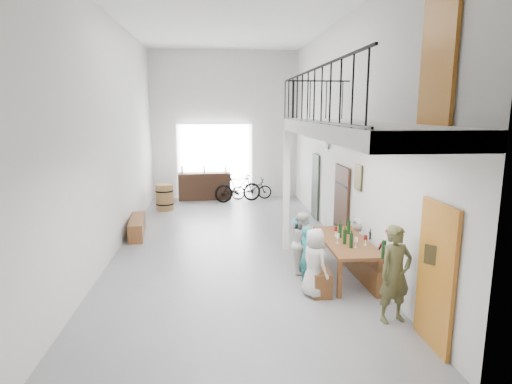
{
  "coord_description": "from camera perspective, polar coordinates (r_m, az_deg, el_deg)",
  "views": [
    {
      "loc": [
        -0.32,
        -10.29,
        3.34
      ],
      "look_at": [
        0.58,
        -0.5,
        1.44
      ],
      "focal_mm": 30.0,
      "sensor_mm": 36.0,
      "label": 1
    }
  ],
  "objects": [
    {
      "name": "guest_right_a",
      "position": [
        8.4,
        17.34,
        -8.48
      ],
      "size": [
        0.51,
        0.78,
        1.24
      ],
      "primitive_type": "imported",
      "rotation": [
        0.0,
        0.0,
        -1.25
      ],
      "color": "red",
      "rests_on": "ground"
    },
    {
      "name": "bench_wall",
      "position": [
        9.04,
        13.95,
        -9.43
      ],
      "size": [
        0.37,
        2.13,
        0.49
      ],
      "primitive_type": "cube",
      "rotation": [
        0.0,
        0.0,
        0.04
      ],
      "color": "brown",
      "rests_on": "ground"
    },
    {
      "name": "counter_bottles",
      "position": [
        16.12,
        -6.93,
        3.07
      ],
      "size": [
        1.69,
        0.18,
        0.28
      ],
      "color": "black",
      "rests_on": "serving_counter"
    },
    {
      "name": "guest_left_b",
      "position": [
        8.44,
        6.79,
        -8.3
      ],
      "size": [
        0.4,
        0.49,
        1.14
      ],
      "primitive_type": "imported",
      "rotation": [
        0.0,
        0.0,
        1.94
      ],
      "color": "#247478",
      "rests_on": "ground"
    },
    {
      "name": "host_standing",
      "position": [
        7.2,
        18.08,
        -10.38
      ],
      "size": [
        0.65,
        0.5,
        1.58
      ],
      "primitive_type": "imported",
      "rotation": [
        0.0,
        0.0,
        0.24
      ],
      "color": "#4E4E2C",
      "rests_on": "ground"
    },
    {
      "name": "guest_right_c",
      "position": [
        9.67,
        13.47,
        -6.34
      ],
      "size": [
        0.41,
        0.56,
        1.04
      ],
      "primitive_type": "imported",
      "rotation": [
        0.0,
        0.0,
        -1.4
      ],
      "color": "beige",
      "rests_on": "ground"
    },
    {
      "name": "right_wall_decor",
      "position": [
        9.09,
        14.26,
        0.48
      ],
      "size": [
        0.07,
        8.28,
        5.07
      ],
      "color": "#AC661B",
      "rests_on": "ground"
    },
    {
      "name": "side_bench",
      "position": [
        11.99,
        -15.57,
        -4.48
      ],
      "size": [
        0.55,
        1.71,
        0.47
      ],
      "primitive_type": "cube",
      "rotation": [
        0.0,
        0.0,
        0.11
      ],
      "color": "brown",
      "rests_on": "ground"
    },
    {
      "name": "bicycle_near",
      "position": [
        16.11,
        -0.6,
        0.43
      ],
      "size": [
        1.58,
        0.67,
        0.81
      ],
      "primitive_type": "imported",
      "rotation": [
        0.0,
        0.0,
        1.66
      ],
      "color": "black",
      "rests_on": "ground"
    },
    {
      "name": "guest_left_a",
      "position": [
        7.86,
        7.8,
        -9.31
      ],
      "size": [
        0.62,
        0.73,
        1.27
      ],
      "primitive_type": "imported",
      "rotation": [
        0.0,
        0.0,
        1.99
      ],
      "color": "beige",
      "rests_on": "ground"
    },
    {
      "name": "guest_left_c",
      "position": [
        8.97,
        6.26,
        -6.67
      ],
      "size": [
        0.55,
        0.67,
        1.27
      ],
      "primitive_type": "imported",
      "rotation": [
        0.0,
        0.0,
        1.45
      ],
      "color": "beige",
      "rests_on": "ground"
    },
    {
      "name": "oak_barrel",
      "position": [
        14.7,
        -12.09,
        -0.68
      ],
      "size": [
        0.6,
        0.6,
        0.88
      ],
      "color": "olive",
      "rests_on": "ground"
    },
    {
      "name": "floor",
      "position": [
        10.82,
        -3.31,
        -7.05
      ],
      "size": [
        12.0,
        12.0,
        0.0
      ],
      "primitive_type": "plane",
      "color": "slate",
      "rests_on": "ground"
    },
    {
      "name": "room_walls",
      "position": [
        10.3,
        -3.53,
        12.11
      ],
      "size": [
        12.0,
        12.0,
        12.0
      ],
      "color": "silver",
      "rests_on": "ground"
    },
    {
      "name": "tasting_table",
      "position": [
        8.74,
        11.87,
        -6.84
      ],
      "size": [
        0.89,
        2.12,
        0.79
      ],
      "rotation": [
        0.0,
        0.0,
        -0.01
      ],
      "color": "brown",
      "rests_on": "ground"
    },
    {
      "name": "tableware",
      "position": [
        8.58,
        12.08,
        -5.59
      ],
      "size": [
        0.57,
        0.96,
        0.35
      ],
      "color": "black",
      "rests_on": "tasting_table"
    },
    {
      "name": "guest_right_b",
      "position": [
        9.15,
        15.46,
        -7.54
      ],
      "size": [
        0.58,
        0.98,
        1.0
      ],
      "primitive_type": "imported",
      "rotation": [
        0.0,
        0.0,
        -1.25
      ],
      "color": "black",
      "rests_on": "ground"
    },
    {
      "name": "bicycle_far",
      "position": [
        15.65,
        -2.42,
        0.57
      ],
      "size": [
        1.82,
        0.89,
        1.05
      ],
      "primitive_type": "imported",
      "rotation": [
        0.0,
        0.0,
        1.81
      ],
      "color": "black",
      "rests_on": "ground"
    },
    {
      "name": "balcony",
      "position": [
        7.53,
        12.66,
        7.81
      ],
      "size": [
        1.52,
        5.62,
        4.0
      ],
      "color": "white",
      "rests_on": "ground"
    },
    {
      "name": "potted_plant",
      "position": [
        11.34,
        9.15,
        -5.26
      ],
      "size": [
        0.39,
        0.35,
        0.4
      ],
      "primitive_type": "imported",
      "rotation": [
        0.0,
        0.0,
        -0.09
      ],
      "color": "#1D501D",
      "rests_on": "ground"
    },
    {
      "name": "serving_counter",
      "position": [
        16.2,
        -6.87,
        0.79
      ],
      "size": [
        1.95,
        0.61,
        1.02
      ],
      "primitive_type": "cube",
      "rotation": [
        0.0,
        0.0,
        0.04
      ],
      "color": "#371D13",
      "rests_on": "ground"
    },
    {
      "name": "bench_inner",
      "position": [
        8.75,
        7.54,
        -9.98
      ],
      "size": [
        0.36,
        2.01,
        0.46
      ],
      "primitive_type": "cube",
      "rotation": [
        0.0,
        0.0,
        -0.02
      ],
      "color": "brown",
      "rests_on": "ground"
    },
    {
      "name": "gateway_portal",
      "position": [
        16.35,
        -5.49,
        4.07
      ],
      "size": [
        2.8,
        0.08,
        2.8
      ],
      "primitive_type": "cube",
      "color": "white",
      "rests_on": "ground"
    },
    {
      "name": "guest_left_d",
      "position": [
        9.42,
        5.97,
        -6.35
      ],
      "size": [
        0.53,
        0.77,
        1.1
      ],
      "primitive_type": "imported",
      "rotation": [
        0.0,
        0.0,
        1.75
      ],
      "color": "#247478",
      "rests_on": "ground"
    }
  ]
}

